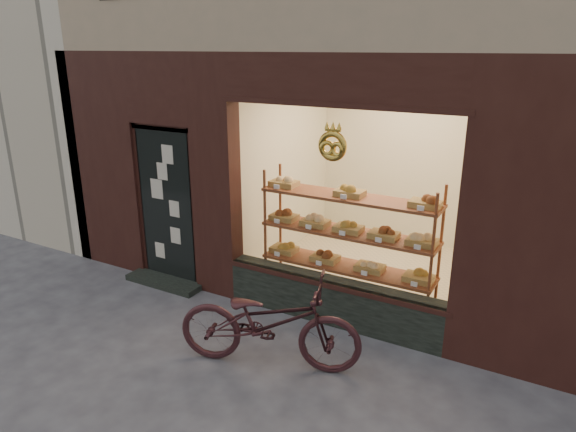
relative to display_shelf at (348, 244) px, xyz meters
The scene contains 3 objects.
ground 2.72m from the display_shelf, 100.01° to the right, with size 90.00×90.00×0.00m, color #3E3E45.
display_shelf is the anchor object (origin of this frame).
bicycle 1.60m from the display_shelf, 96.89° to the right, with size 0.66×1.89×0.99m, color #33181C.
Camera 1 is at (2.69, -2.91, 3.16)m, focal length 32.00 mm.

